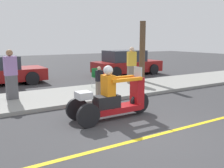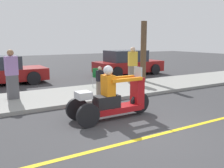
% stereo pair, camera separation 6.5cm
% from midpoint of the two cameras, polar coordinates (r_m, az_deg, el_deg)
% --- Properties ---
extents(ground_plane, '(60.00, 60.00, 0.00)m').
position_cam_midpoint_polar(ground_plane, '(5.80, 9.39, -11.71)').
color(ground_plane, '#38383A').
extents(lane_stripe, '(24.00, 0.12, 0.01)m').
position_cam_midpoint_polar(lane_stripe, '(5.74, 8.66, -11.88)').
color(lane_stripe, gold).
rests_on(lane_stripe, ground).
extents(sidewalk_strip, '(28.00, 2.80, 0.12)m').
position_cam_midpoint_polar(sidewalk_strip, '(9.60, -8.57, -2.49)').
color(sidewalk_strip, gray).
rests_on(sidewalk_strip, ground).
extents(motorcycle_trike, '(2.45, 0.80, 1.47)m').
position_cam_midpoint_polar(motorcycle_trike, '(6.83, 0.33, -3.62)').
color(motorcycle_trike, black).
rests_on(motorcycle_trike, ground).
extents(spectator_by_tree, '(0.25, 0.16, 1.05)m').
position_cam_midpoint_polar(spectator_by_tree, '(9.16, -2.59, 0.62)').
color(spectator_by_tree, '#726656').
rests_on(spectator_by_tree, sidewalk_strip).
extents(spectator_mid_group, '(0.42, 0.27, 1.69)m').
position_cam_midpoint_polar(spectator_mid_group, '(9.16, -21.73, 1.86)').
color(spectator_mid_group, '#515156').
rests_on(spectator_mid_group, sidewalk_strip).
extents(spectator_end_of_line, '(0.45, 0.35, 1.68)m').
position_cam_midpoint_polar(spectator_end_of_line, '(11.57, 4.90, 4.13)').
color(spectator_end_of_line, '#726656').
rests_on(spectator_end_of_line, sidewalk_strip).
extents(folding_chair_curbside, '(0.48, 0.48, 0.82)m').
position_cam_midpoint_polar(folding_chair_curbside, '(10.62, -2.91, 1.94)').
color(folding_chair_curbside, '#A5A8AD').
rests_on(folding_chair_curbside, sidewalk_strip).
extents(parked_car_lot_right, '(4.22, 1.96, 1.48)m').
position_cam_midpoint_polar(parked_car_lot_right, '(15.36, 3.74, 4.77)').
color(parked_car_lot_right, maroon).
rests_on(parked_car_lot_right, ground).
extents(tree_trunk, '(0.28, 0.28, 2.88)m').
position_cam_midpoint_polar(tree_trunk, '(12.26, 7.35, 7.37)').
color(tree_trunk, brown).
rests_on(tree_trunk, sidewalk_strip).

